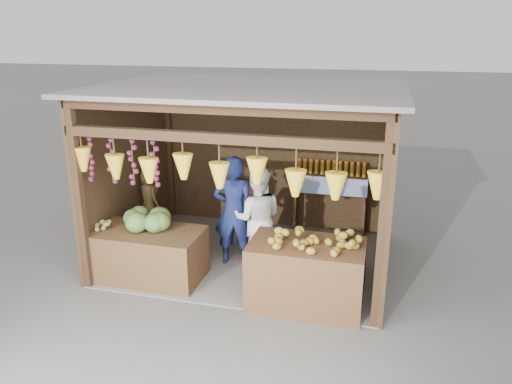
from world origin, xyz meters
TOP-DOWN VIEW (x-y plane):
  - ground at (0.00, 0.00)m, footprint 80.00×80.00m
  - stall_structure at (-0.03, -0.04)m, footprint 4.30×3.30m
  - back_shelf at (1.05, 1.28)m, footprint 1.25×0.32m
  - counter_left at (-1.24, -1.00)m, footprint 1.56×0.85m
  - counter_right at (1.05, -1.14)m, footprint 1.45×0.85m
  - stool at (-1.78, 0.18)m, footprint 0.35×0.35m
  - man_standing at (-0.19, -0.24)m, footprint 0.67×0.49m
  - woman_standing at (0.17, -0.24)m, footprint 0.84×0.70m
  - vendor_seated at (-1.78, 0.18)m, footprint 0.56×0.52m
  - melon_pile at (-1.26, -0.91)m, footprint 1.00×0.50m
  - tanfruit_pile at (-1.90, -1.06)m, footprint 0.34×0.40m
  - mango_pile at (1.11, -1.18)m, footprint 1.40×0.64m

SIDE VIEW (x-z plane):
  - ground at x=0.00m, z-range 0.00..0.00m
  - stool at x=-1.78m, z-range 0.00..0.32m
  - counter_left at x=-1.24m, z-range 0.00..0.73m
  - counter_right at x=1.05m, z-range 0.00..0.85m
  - woman_standing at x=0.17m, z-range 0.00..1.54m
  - tanfruit_pile at x=-1.90m, z-range 0.73..0.86m
  - vendor_seated at x=-1.78m, z-range 0.32..1.28m
  - man_standing at x=-0.19m, z-range 0.00..1.69m
  - back_shelf at x=1.05m, z-range 0.21..1.54m
  - melon_pile at x=-1.26m, z-range 0.73..1.05m
  - mango_pile at x=1.11m, z-range 0.85..1.07m
  - stall_structure at x=-0.03m, z-range 0.34..3.00m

